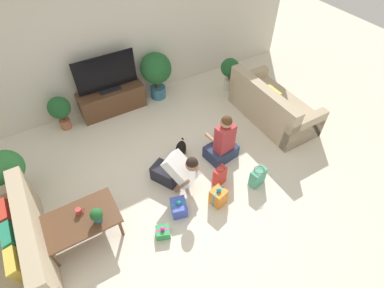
{
  "coord_description": "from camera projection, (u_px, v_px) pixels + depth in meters",
  "views": [
    {
      "loc": [
        -1.27,
        -2.69,
        4.02
      ],
      "look_at": [
        0.46,
        0.29,
        0.45
      ],
      "focal_mm": 28.0,
      "sensor_mm": 36.0,
      "label": 1
    }
  ],
  "objects": [
    {
      "name": "ground_plane",
      "position": [
        177.0,
        183.0,
        4.95
      ],
      "size": [
        16.0,
        16.0,
        0.0
      ],
      "primitive_type": "plane",
      "color": "beige"
    },
    {
      "name": "wall_back",
      "position": [
        108.0,
        43.0,
        5.59
      ],
      "size": [
        8.4,
        0.06,
        2.6
      ],
      "color": "beige",
      "rests_on": "ground_plane"
    },
    {
      "name": "sofa_left",
      "position": [
        15.0,
        251.0,
        3.84
      ],
      "size": [
        0.89,
        1.79,
        0.84
      ],
      "rotation": [
        0.0,
        0.0,
        -1.57
      ],
      "color": "tan",
      "rests_on": "ground_plane"
    },
    {
      "name": "sofa_right",
      "position": [
        272.0,
        106.0,
        5.89
      ],
      "size": [
        0.89,
        1.79,
        0.84
      ],
      "rotation": [
        0.0,
        0.0,
        1.57
      ],
      "color": "tan",
      "rests_on": "ground_plane"
    },
    {
      "name": "coffee_table",
      "position": [
        80.0,
        221.0,
        4.04
      ],
      "size": [
        1.04,
        0.63,
        0.43
      ],
      "color": "brown",
      "rests_on": "ground_plane"
    },
    {
      "name": "tv_console",
      "position": [
        112.0,
        100.0,
        6.1
      ],
      "size": [
        1.3,
        0.44,
        0.51
      ],
      "color": "brown",
      "rests_on": "ground_plane"
    },
    {
      "name": "tv",
      "position": [
        106.0,
        75.0,
        5.67
      ],
      "size": [
        1.18,
        0.2,
        0.74
      ],
      "color": "black",
      "rests_on": "tv_console"
    },
    {
      "name": "potted_plant_back_right",
      "position": [
        156.0,
        70.0,
        6.12
      ],
      "size": [
        0.64,
        0.64,
        1.03
      ],
      "color": "#336B84",
      "rests_on": "ground_plane"
    },
    {
      "name": "potted_plant_corner_right",
      "position": [
        230.0,
        70.0,
        6.45
      ],
      "size": [
        0.4,
        0.4,
        0.75
      ],
      "color": "beige",
      "rests_on": "ground_plane"
    },
    {
      "name": "potted_plant_back_left",
      "position": [
        60.0,
        109.0,
        5.57
      ],
      "size": [
        0.41,
        0.41,
        0.71
      ],
      "color": "#A36042",
      "rests_on": "ground_plane"
    },
    {
      "name": "potted_plant_corner_left",
      "position": [
        7.0,
        170.0,
        4.48
      ],
      "size": [
        0.54,
        0.54,
        0.85
      ],
      "color": "#A36042",
      "rests_on": "ground_plane"
    },
    {
      "name": "person_kneeling",
      "position": [
        176.0,
        171.0,
        4.69
      ],
      "size": [
        0.65,
        0.84,
        0.8
      ],
      "rotation": [
        0.0,
        0.0,
        0.51
      ],
      "color": "#23232D",
      "rests_on": "ground_plane"
    },
    {
      "name": "person_sitting",
      "position": [
        223.0,
        143.0,
        5.1
      ],
      "size": [
        0.57,
        0.53,
        0.97
      ],
      "rotation": [
        0.0,
        0.0,
        3.29
      ],
      "color": "#283351",
      "rests_on": "ground_plane"
    },
    {
      "name": "dog",
      "position": [
        180.0,
        151.0,
        5.13
      ],
      "size": [
        0.4,
        0.49,
        0.37
      ],
      "rotation": [
        0.0,
        0.0,
        5.63
      ],
      "color": "black",
      "rests_on": "ground_plane"
    },
    {
      "name": "gift_box_a",
      "position": [
        218.0,
        197.0,
        4.6
      ],
      "size": [
        0.26,
        0.26,
        0.35
      ],
      "rotation": [
        0.0,
        0.0,
        0.26
      ],
      "color": "orange",
      "rests_on": "ground_plane"
    },
    {
      "name": "gift_box_b",
      "position": [
        179.0,
        207.0,
        4.51
      ],
      "size": [
        0.29,
        0.32,
        0.28
      ],
      "rotation": [
        0.0,
        0.0,
        -0.27
      ],
      "color": "#3D51BC",
      "rests_on": "ground_plane"
    },
    {
      "name": "gift_box_c",
      "position": [
        163.0,
        232.0,
        4.27
      ],
      "size": [
        0.25,
        0.24,
        0.19
      ],
      "rotation": [
        0.0,
        0.0,
        -0.36
      ],
      "color": "#2D934C",
      "rests_on": "ground_plane"
    },
    {
      "name": "gift_bag_a",
      "position": [
        258.0,
        177.0,
        4.84
      ],
      "size": [
        0.29,
        0.2,
        0.35
      ],
      "rotation": [
        0.0,
        0.0,
        0.23
      ],
      "color": "#4CA384",
      "rests_on": "ground_plane"
    },
    {
      "name": "gift_bag_b",
      "position": [
        220.0,
        176.0,
        4.83
      ],
      "size": [
        0.24,
        0.17,
        0.38
      ],
      "rotation": [
        0.0,
        0.0,
        0.26
      ],
      "color": "red",
      "rests_on": "ground_plane"
    },
    {
      "name": "mug",
      "position": [
        79.0,
        211.0,
        4.04
      ],
      "size": [
        0.12,
        0.08,
        0.09
      ],
      "color": "#B23D38",
      "rests_on": "coffee_table"
    },
    {
      "name": "tabletop_plant",
      "position": [
        97.0,
        215.0,
        3.91
      ],
      "size": [
        0.17,
        0.17,
        0.22
      ],
      "color": "#336B84",
      "rests_on": "coffee_table"
    }
  ]
}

